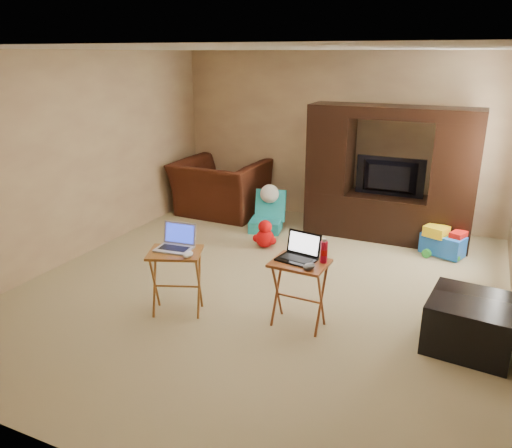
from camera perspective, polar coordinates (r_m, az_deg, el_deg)
The scene contains 19 objects.
floor at distance 5.58m, azimuth 0.86°, elevation -7.17°, with size 5.50×5.50×0.00m, color #C0B185.
ceiling at distance 5.01m, azimuth 1.01°, elevation 19.42°, with size 5.50×5.50×0.00m, color silver.
wall_back at distance 7.71m, azimuth 9.28°, elevation 9.69°, with size 5.00×5.00×0.00m, color tan.
wall_front at distance 2.98m, azimuth -20.93°, elevation -6.32°, with size 5.00×5.00×0.00m, color tan.
wall_left at distance 6.55m, azimuth -19.71°, elevation 7.21°, with size 5.50×5.50×0.00m, color tan.
entertainment_center at distance 7.00m, azimuth 15.02°, elevation 5.50°, with size 2.22×0.55×1.81m, color black.
television at distance 6.97m, azimuth 14.93°, elevation 5.12°, with size 0.92×0.12×0.53m, color black.
recliner at distance 7.95m, azimuth -4.09°, elevation 4.11°, with size 1.32×1.15×0.86m, color #42170E.
child_rocker at distance 7.20m, azimuth 1.12°, elevation 1.45°, with size 0.44×0.50×0.59m, color teal, non-canonical shape.
plush_toy at distance 6.62m, azimuth 1.03°, elevation -1.10°, with size 0.34×0.29×0.38m, color red, non-canonical shape.
push_toy at distance 6.76m, azimuth 20.59°, elevation -1.85°, with size 0.53×0.38×0.39m, color blue, non-canonical shape.
ottoman at distance 4.81m, azimuth 23.31°, elevation -10.39°, with size 0.70×0.70×0.45m, color black.
tray_table_left at distance 4.99m, azimuth -9.05°, elevation -6.59°, with size 0.50×0.40×0.65m, color #965D24.
tray_table_right at distance 4.72m, azimuth 4.91°, elevation -7.99°, with size 0.50×0.40×0.65m, color #954A24.
laptop_left at distance 4.86m, azimuth -9.42°, elevation -1.62°, with size 0.34×0.28×0.24m, color #A9A9AD.
laptop_right at distance 4.56m, azimuth 4.68°, elevation -2.78°, with size 0.34×0.28×0.24m, color black.
mouse_left at distance 4.70m, azimuth -7.79°, elevation -3.47°, with size 0.08×0.13×0.05m, color silver.
mouse_right at distance 4.43m, azimuth 6.09°, elevation -4.84°, with size 0.08×0.13×0.05m, color #3C3C41.
water_bottle at distance 4.56m, azimuth 7.77°, elevation -3.20°, with size 0.06×0.06×0.20m, color red.
Camera 1 is at (2.01, -4.59, 2.46)m, focal length 35.00 mm.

